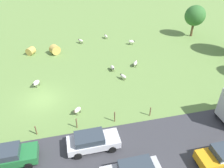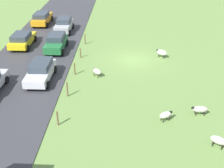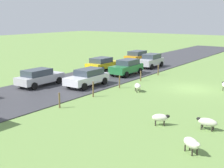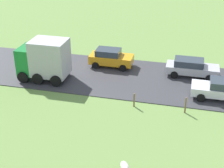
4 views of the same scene
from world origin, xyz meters
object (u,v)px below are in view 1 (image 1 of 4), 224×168
(sheep_2, at_px, (112,68))
(tree_1, at_px, (195,16))
(sheep_1, at_px, (81,41))
(car_2, at_px, (92,141))
(sheep_0, at_px, (131,42))
(sheep_5, at_px, (106,36))
(car_6, at_px, (9,156))
(hay_bale_1, at_px, (31,51))
(sheep_7, at_px, (123,76))
(sheep_3, at_px, (135,63))
(sheep_4, at_px, (77,110))
(hay_bale_0, at_px, (55,50))
(sheep_6, at_px, (36,83))
(car_4, at_px, (223,156))

(sheep_2, xyz_separation_m, tree_1, (-9.02, 17.19, 3.31))
(sheep_1, distance_m, car_2, 22.83)
(sheep_0, height_order, sheep_5, sheep_0)
(car_2, xyz_separation_m, car_6, (0.06, -6.72, 0.04))
(hay_bale_1, bearing_deg, sheep_7, 49.67)
(sheep_3, xyz_separation_m, car_2, (12.95, -8.16, 0.37))
(sheep_0, distance_m, sheep_5, 5.19)
(sheep_4, xyz_separation_m, car_6, (4.81, -5.86, 0.42))
(sheep_7, xyz_separation_m, car_6, (10.11, -12.27, 0.44))
(sheep_4, distance_m, sheep_7, 8.32)
(hay_bale_0, distance_m, car_2, 19.79)
(sheep_5, distance_m, sheep_7, 13.92)
(sheep_3, distance_m, hay_bale_0, 12.86)
(tree_1, relative_size, car_6, 1.30)
(sheep_3, xyz_separation_m, hay_bale_0, (-6.64, -11.01, 0.24))
(sheep_6, bearing_deg, car_6, -7.51)
(sheep_0, bearing_deg, tree_1, 95.96)
(sheep_5, height_order, car_2, car_2)
(sheep_6, relative_size, tree_1, 0.22)
(sheep_0, xyz_separation_m, car_4, (24.24, -0.03, 0.38))
(sheep_1, relative_size, sheep_6, 0.82)
(sheep_7, bearing_deg, sheep_1, -162.30)
(sheep_2, distance_m, hay_bale_0, 10.35)
(sheep_7, bearing_deg, car_2, -28.91)
(car_4, bearing_deg, sheep_3, -174.27)
(sheep_3, bearing_deg, car_4, 5.73)
(sheep_4, relative_size, sheep_6, 0.83)
(sheep_3, distance_m, hay_bale_1, 16.48)
(sheep_4, height_order, sheep_6, sheep_6)
(car_4, relative_size, car_6, 0.93)
(sheep_6, distance_m, sheep_7, 10.86)
(hay_bale_0, bearing_deg, car_6, -11.14)
(car_2, xyz_separation_m, car_4, (3.94, 9.86, 0.06))
(sheep_2, bearing_deg, sheep_5, 172.72)
(sheep_6, height_order, tree_1, tree_1)
(sheep_2, distance_m, sheep_4, 9.60)
(hay_bale_1, bearing_deg, sheep_6, 7.79)
(car_6, bearing_deg, sheep_6, 172.49)
(sheep_3, height_order, hay_bale_1, hay_bale_1)
(sheep_2, bearing_deg, hay_bale_1, -124.59)
(car_2, bearing_deg, sheep_0, 154.04)
(sheep_6, height_order, car_2, car_2)
(sheep_7, bearing_deg, car_6, -50.50)
(hay_bale_0, bearing_deg, sheep_4, 7.63)
(tree_1, bearing_deg, car_4, -25.33)
(sheep_3, relative_size, sheep_5, 0.98)
(sheep_1, xyz_separation_m, hay_bale_0, (3.19, -4.34, 0.22))
(sheep_2, height_order, sheep_4, sheep_4)
(sheep_0, relative_size, sheep_1, 1.14)
(tree_1, xyz_separation_m, car_2, (21.56, -21.92, -2.90))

